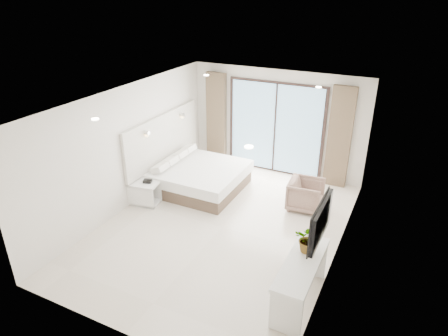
{
  "coord_description": "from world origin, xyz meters",
  "views": [
    {
      "loc": [
        3.14,
        -6.23,
        4.62
      ],
      "look_at": [
        -0.15,
        0.4,
        1.16
      ],
      "focal_mm": 32.0,
      "sensor_mm": 36.0,
      "label": 1
    }
  ],
  "objects": [
    {
      "name": "ground",
      "position": [
        0.0,
        0.0,
        0.0
      ],
      "size": [
        6.2,
        6.2,
        0.0
      ],
      "primitive_type": "plane",
      "color": "beige",
      "rests_on": "ground"
    },
    {
      "name": "phone",
      "position": [
        -1.95,
        0.16,
        0.56
      ],
      "size": [
        0.22,
        0.2,
        0.06
      ],
      "primitive_type": "cube",
      "rotation": [
        0.0,
        0.0,
        0.34
      ],
      "color": "black",
      "rests_on": "nightstand"
    },
    {
      "name": "bed",
      "position": [
        -1.28,
        1.3,
        0.3
      ],
      "size": [
        2.05,
        1.95,
        0.71
      ],
      "color": "brown",
      "rests_on": "ground"
    },
    {
      "name": "console_desk",
      "position": [
        2.04,
        -1.34,
        0.56
      ],
      "size": [
        0.49,
        1.58,
        0.77
      ],
      "color": "white",
      "rests_on": "ground"
    },
    {
      "name": "armchair",
      "position": [
        1.32,
        1.51,
        0.37
      ],
      "size": [
        0.74,
        0.78,
        0.75
      ],
      "primitive_type": "imported",
      "rotation": [
        0.0,
        0.0,
        1.65
      ],
      "color": "#91715F",
      "rests_on": "ground"
    },
    {
      "name": "plant",
      "position": [
        2.04,
        -1.05,
        0.95
      ],
      "size": [
        0.45,
        0.49,
        0.35
      ],
      "primitive_type": "imported",
      "rotation": [
        0.0,
        0.0,
        -0.11
      ],
      "color": "#33662D",
      "rests_on": "console_desk"
    },
    {
      "name": "room_shell",
      "position": [
        -0.2,
        0.86,
        1.58
      ],
      "size": [
        4.62,
        6.22,
        2.72
      ],
      "color": "silver",
      "rests_on": "ground"
    },
    {
      "name": "nightstand",
      "position": [
        -1.99,
        0.11,
        0.26
      ],
      "size": [
        0.64,
        0.56,
        0.52
      ],
      "rotation": [
        0.0,
        0.0,
        0.16
      ],
      "color": "white",
      "rests_on": "ground"
    }
  ]
}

